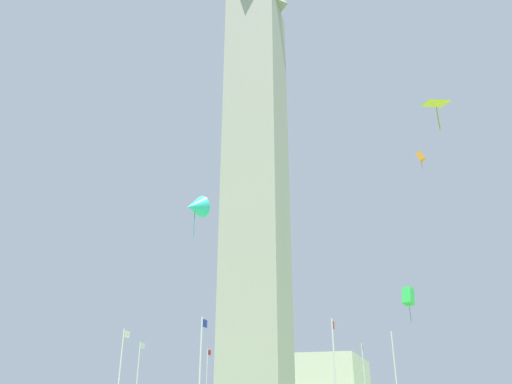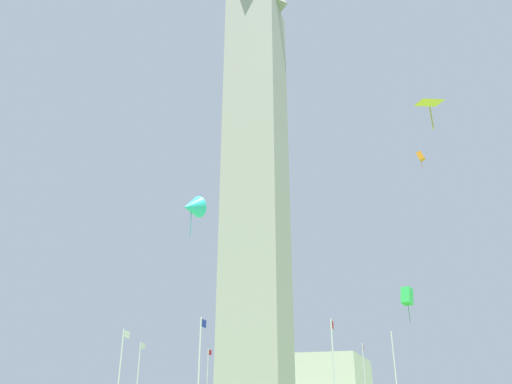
% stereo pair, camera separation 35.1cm
% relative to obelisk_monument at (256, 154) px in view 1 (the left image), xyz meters
% --- Properties ---
extents(obelisk_monument, '(6.80, 6.80, 61.78)m').
position_rel_obelisk_monument_xyz_m(obelisk_monument, '(0.00, 0.00, 0.00)').
color(obelisk_monument, '#A8A399').
rests_on(obelisk_monument, ground).
extents(flagpole_n, '(1.12, 0.14, 8.39)m').
position_rel_obelisk_monument_xyz_m(flagpole_n, '(14.34, 0.00, -26.31)').
color(flagpole_n, silver).
rests_on(flagpole_n, ground).
extents(flagpole_ne, '(1.12, 0.14, 8.39)m').
position_rel_obelisk_monument_xyz_m(flagpole_ne, '(10.16, 10.10, -26.31)').
color(flagpole_ne, silver).
rests_on(flagpole_ne, ground).
extents(flagpole_e, '(1.12, 0.14, 8.39)m').
position_rel_obelisk_monument_xyz_m(flagpole_e, '(0.06, 14.28, -26.31)').
color(flagpole_e, silver).
rests_on(flagpole_e, ground).
extents(flagpole_se, '(1.12, 0.14, 8.39)m').
position_rel_obelisk_monument_xyz_m(flagpole_se, '(-10.04, 10.10, -26.31)').
color(flagpole_se, silver).
rests_on(flagpole_se, ground).
extents(flagpole_s, '(1.12, 0.14, 8.39)m').
position_rel_obelisk_monument_xyz_m(flagpole_s, '(-14.23, 0.00, -26.31)').
color(flagpole_s, silver).
rests_on(flagpole_s, ground).
extents(flagpole_sw, '(1.12, 0.14, 8.39)m').
position_rel_obelisk_monument_xyz_m(flagpole_sw, '(-10.04, -10.10, -26.31)').
color(flagpole_sw, silver).
rests_on(flagpole_sw, ground).
extents(flagpole_w, '(1.12, 0.14, 8.39)m').
position_rel_obelisk_monument_xyz_m(flagpole_w, '(0.06, -14.28, -26.31)').
color(flagpole_w, silver).
rests_on(flagpole_w, ground).
extents(flagpole_nw, '(1.12, 0.14, 8.39)m').
position_rel_obelisk_monument_xyz_m(flagpole_nw, '(10.16, -10.10, -26.31)').
color(flagpole_nw, silver).
rests_on(flagpole_nw, ground).
extents(kite_cyan_delta, '(1.76, 1.65, 2.43)m').
position_rel_obelisk_monument_xyz_m(kite_cyan_delta, '(-29.79, -6.36, -19.24)').
color(kite_cyan_delta, '#33C6D1').
extents(kite_green_box, '(1.22, 1.05, 2.73)m').
position_rel_obelisk_monument_xyz_m(kite_green_box, '(-12.17, -16.56, -21.42)').
color(kite_green_box, green).
extents(kite_orange_box, '(0.72, 0.94, 2.12)m').
position_rel_obelisk_monument_xyz_m(kite_orange_box, '(-1.52, -19.48, -4.39)').
color(kite_orange_box, orange).
extents(kite_yellow_diamond, '(1.03, 1.05, 1.26)m').
position_rel_obelisk_monument_xyz_m(kite_yellow_diamond, '(-35.74, -18.77, -18.99)').
color(kite_yellow_diamond, yellow).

